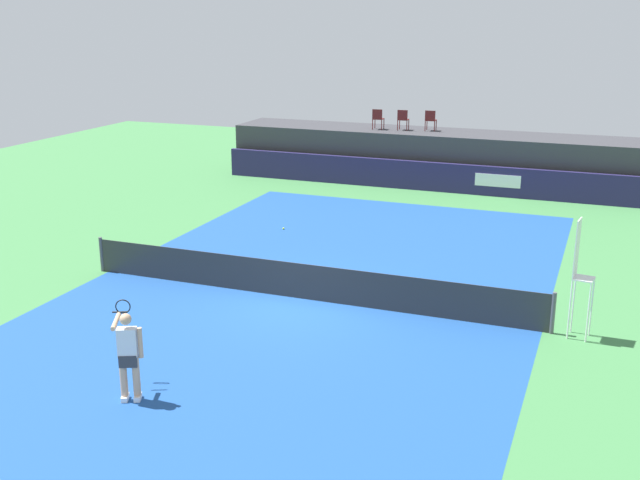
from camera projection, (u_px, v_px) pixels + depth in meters
name	position (u px, v px, depth m)	size (l,w,h in m)	color
ground_plane	(342.00, 265.00, 22.62)	(48.00, 48.00, 0.00)	#3D7A42
court_inner	(303.00, 299.00, 19.94)	(12.00, 22.00, 0.00)	#1C478C
sponsor_wall	(427.00, 176.00, 31.83)	(18.00, 0.22, 1.20)	#231E4C
spectator_platform	(437.00, 157.00, 33.31)	(18.00, 2.80, 2.20)	#38383D
spectator_chair_far_left	(378.00, 118.00, 33.44)	(0.46, 0.46, 0.89)	#561919
spectator_chair_left	(403.00, 119.00, 33.21)	(0.46, 0.46, 0.89)	#561919
spectator_chair_center	(431.00, 120.00, 33.01)	(0.46, 0.46, 0.89)	#561919
umpire_chair	(579.00, 270.00, 17.19)	(0.49, 0.49, 2.76)	white
tennis_net	(303.00, 281.00, 19.80)	(12.40, 0.02, 0.95)	#2D2D2D
net_post_near	(102.00, 254.00, 21.94)	(0.10, 0.10, 1.00)	#4C4C51
net_post_far	(553.00, 313.00, 17.65)	(0.10, 0.10, 1.00)	#4C4C51
tennis_player	(128.00, 353.00, 14.50)	(1.03, 1.06, 1.77)	white
tennis_ball	(283.00, 228.00, 26.26)	(0.07, 0.07, 0.07)	#D8EA33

